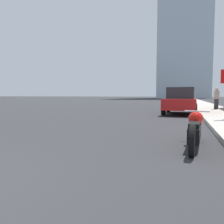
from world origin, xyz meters
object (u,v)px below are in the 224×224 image
parked_car_blue (182,97)px  parked_car_red (181,101)px  parked_car_black (181,97)px  pedestrian (216,98)px  motorcycle (195,130)px  parked_car_green (182,99)px  parked_car_yellow (183,97)px

parked_car_blue → parked_car_red: bearing=-86.0°
parked_car_black → pedestrian: pedestrian is taller
motorcycle → parked_car_red: (-0.44, 9.07, 0.44)m
parked_car_blue → pedestrian: 31.01m
pedestrian → parked_car_red: bearing=-124.7°
parked_car_green → parked_car_blue: parked_car_blue is taller
motorcycle → parked_car_black: (-0.72, 33.17, 0.46)m
motorcycle → parked_car_blue: bearing=96.3°
parked_car_yellow → parked_car_blue: bearing=-88.0°
motorcycle → parked_car_black: bearing=96.8°
parked_car_red → parked_car_blue: parked_car_blue is taller
pedestrian → parked_car_blue: bearing=94.9°
motorcycle → pedestrian: (2.09, 12.73, 0.56)m
parked_car_red → pedestrian: size_ratio=2.68×
motorcycle → parked_car_blue: size_ratio=0.55×
parked_car_red → parked_car_yellow: 46.35m
parked_car_black → parked_car_blue: bearing=88.7°
motorcycle → parked_car_yellow: 55.43m
parked_car_blue → parked_car_yellow: bearing=92.6°
parked_car_green → pedestrian: (2.52, -9.35, 0.17)m
parked_car_yellow → pedestrian: 42.76m
motorcycle → parked_car_red: bearing=98.4°
parked_car_red → parked_car_black: size_ratio=0.94×
parked_car_yellow → parked_car_black: bearing=-87.8°
parked_car_black → pedestrian: size_ratio=2.85×
parked_car_black → parked_car_yellow: parked_car_black is taller
parked_car_blue → parked_car_yellow: (0.25, 11.79, -0.07)m
motorcycle → parked_car_green: size_ratio=0.56×
parked_car_green → motorcycle: bearing=-90.7°
motorcycle → parked_car_blue: 43.63m
parked_car_yellow → pedestrian: pedestrian is taller
parked_car_green → parked_car_black: size_ratio=0.95×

